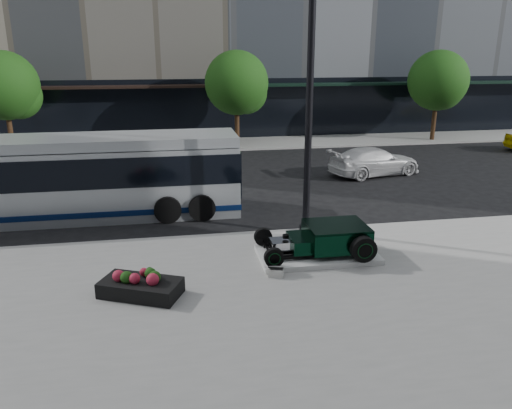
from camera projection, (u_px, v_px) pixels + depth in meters
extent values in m
plane|color=black|center=(259.00, 215.00, 18.49)|extent=(120.00, 120.00, 0.00)
cube|color=gray|center=(367.00, 403.00, 8.61)|extent=(70.00, 17.00, 0.12)
cube|color=gray|center=(220.00, 144.00, 31.62)|extent=(70.00, 4.00, 0.12)
cube|color=black|center=(57.00, 113.00, 31.45)|extent=(22.00, 0.50, 4.00)
cube|color=black|center=(399.00, 106.00, 35.25)|extent=(24.00, 0.50, 4.00)
cube|color=black|center=(52.00, 87.00, 30.41)|extent=(22.00, 1.60, 0.15)
cube|color=black|center=(405.00, 83.00, 34.21)|extent=(24.00, 1.60, 0.15)
cylinder|color=black|center=(10.00, 131.00, 28.29)|extent=(0.28, 0.28, 2.60)
sphere|color=#10380F|center=(4.00, 86.00, 27.54)|extent=(3.80, 3.80, 3.80)
sphere|color=#10380F|center=(18.00, 96.00, 28.10)|extent=(2.60, 2.60, 2.60)
cylinder|color=black|center=(237.00, 125.00, 30.44)|extent=(0.28, 0.28, 2.60)
sphere|color=#10380F|center=(237.00, 83.00, 29.69)|extent=(3.80, 3.80, 3.80)
sphere|color=#10380F|center=(246.00, 92.00, 30.25)|extent=(2.60, 2.60, 2.60)
cylinder|color=black|center=(434.00, 120.00, 32.59)|extent=(0.28, 0.28, 2.60)
sphere|color=#10380F|center=(438.00, 80.00, 31.84)|extent=(3.80, 3.80, 3.80)
sphere|color=#10380F|center=(443.00, 90.00, 32.40)|extent=(2.60, 2.60, 2.60)
cube|color=silver|center=(317.00, 254.00, 14.44)|extent=(3.40, 1.80, 0.15)
cube|color=black|center=(322.00, 255.00, 13.96)|extent=(3.00, 0.08, 0.10)
cube|color=black|center=(313.00, 243.00, 14.81)|extent=(3.00, 0.08, 0.10)
cube|color=black|center=(336.00, 236.00, 14.37)|extent=(1.70, 1.45, 0.62)
cube|color=black|center=(337.00, 226.00, 14.27)|extent=(1.70, 1.45, 0.06)
cube|color=black|center=(299.00, 243.00, 14.23)|extent=(0.55, 1.05, 0.38)
cube|color=silver|center=(280.00, 246.00, 14.15)|extent=(0.55, 0.55, 0.34)
cylinder|color=black|center=(286.00, 236.00, 14.09)|extent=(0.18, 0.18, 0.10)
cylinder|color=black|center=(268.00, 250.00, 14.13)|extent=(0.06, 1.55, 0.06)
cylinder|color=black|center=(363.00, 249.00, 13.68)|extent=(0.72, 0.24, 0.72)
cylinder|color=black|center=(365.00, 251.00, 13.57)|extent=(0.37, 0.02, 0.37)
torus|color=#093516|center=(365.00, 251.00, 13.55)|extent=(0.44, 0.02, 0.44)
cylinder|color=black|center=(343.00, 228.00, 15.28)|extent=(0.72, 0.24, 0.72)
cylinder|color=black|center=(341.00, 227.00, 15.40)|extent=(0.37, 0.02, 0.37)
torus|color=#093516|center=(341.00, 227.00, 15.41)|extent=(0.44, 0.02, 0.44)
cylinder|color=black|center=(274.00, 258.00, 13.36)|extent=(0.54, 0.16, 0.54)
cylinder|color=black|center=(275.00, 259.00, 13.28)|extent=(0.28, 0.02, 0.28)
torus|color=#093516|center=(275.00, 259.00, 13.27)|extent=(0.34, 0.02, 0.34)
cylinder|color=black|center=(263.00, 237.00, 14.83)|extent=(0.54, 0.16, 0.54)
cylinder|color=black|center=(263.00, 236.00, 14.91)|extent=(0.28, 0.02, 0.28)
torus|color=#093516|center=(262.00, 236.00, 14.92)|extent=(0.34, 0.02, 0.34)
cube|color=silver|center=(276.00, 272.00, 13.23)|extent=(0.46, 0.39, 0.22)
cube|color=black|center=(276.00, 268.00, 13.19)|extent=(0.46, 0.38, 0.15)
cylinder|color=black|center=(309.00, 119.00, 15.47)|extent=(0.22, 0.22, 7.37)
cylinder|color=black|center=(305.00, 228.00, 16.55)|extent=(0.41, 0.41, 0.18)
cube|color=black|center=(141.00, 288.00, 12.18)|extent=(2.15, 1.68, 0.39)
sphere|color=#C1223D|center=(111.00, 278.00, 11.97)|extent=(0.25, 0.25, 0.25)
sphere|color=#10380F|center=(123.00, 278.00, 12.02)|extent=(0.25, 0.25, 0.25)
sphere|color=#C1223D|center=(134.00, 277.00, 12.06)|extent=(0.25, 0.25, 0.25)
sphere|color=#10380F|center=(146.00, 276.00, 12.11)|extent=(0.25, 0.25, 0.25)
sphere|color=#C1223D|center=(157.00, 275.00, 12.15)|extent=(0.25, 0.25, 0.25)
sphere|color=#10380F|center=(168.00, 274.00, 12.20)|extent=(0.25, 0.25, 0.25)
cube|color=#AEB3B8|center=(71.00, 183.00, 17.93)|extent=(12.00, 2.55, 2.55)
cube|color=#081B49|center=(73.00, 205.00, 18.18)|extent=(12.05, 2.60, 0.20)
cube|color=black|center=(69.00, 167.00, 17.75)|extent=(12.05, 2.60, 1.05)
cube|color=#AEB3B8|center=(66.00, 142.00, 17.48)|extent=(12.00, 2.40, 0.35)
cube|color=black|center=(236.00, 169.00, 18.84)|extent=(0.06, 2.30, 1.70)
cylinder|color=black|center=(168.00, 210.00, 17.51)|extent=(0.96, 0.28, 0.96)
cylinder|color=black|center=(167.00, 190.00, 19.95)|extent=(0.96, 0.28, 0.96)
cylinder|color=black|center=(202.00, 208.00, 17.70)|extent=(0.96, 0.28, 0.96)
cylinder|color=black|center=(197.00, 188.00, 20.15)|extent=(0.96, 0.28, 0.96)
imported|color=silver|center=(375.00, 161.00, 24.10)|extent=(4.89, 2.86, 1.33)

